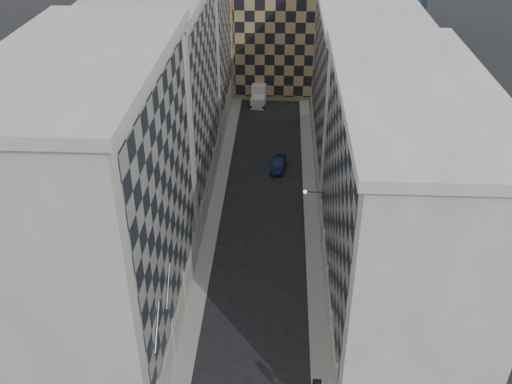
% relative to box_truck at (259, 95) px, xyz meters
% --- Properties ---
extents(sidewalk_west, '(1.50, 100.00, 0.15)m').
position_rel_box_truck_xyz_m(sidewalk_west, '(-3.49, -30.05, -1.19)').
color(sidewalk_west, gray).
rests_on(sidewalk_west, ground).
extents(sidewalk_east, '(1.50, 100.00, 0.15)m').
position_rel_box_truck_xyz_m(sidewalk_east, '(7.01, -30.05, -1.19)').
color(sidewalk_east, gray).
rests_on(sidewalk_east, ground).
extents(bldg_left_a, '(10.80, 22.80, 23.70)m').
position_rel_box_truck_xyz_m(bldg_left_a, '(-9.12, -49.05, 10.55)').
color(bldg_left_a, '#A6A095').
rests_on(bldg_left_a, ground).
extents(bldg_left_b, '(10.80, 22.80, 22.70)m').
position_rel_box_truck_xyz_m(bldg_left_b, '(-9.12, -27.05, 10.05)').
color(bldg_left_b, '#9A978F').
rests_on(bldg_left_b, ground).
extents(bldg_left_c, '(10.80, 22.80, 21.70)m').
position_rel_box_truck_xyz_m(bldg_left_c, '(-9.12, -5.05, 9.56)').
color(bldg_left_c, '#A6A095').
rests_on(bldg_left_c, ground).
extents(bldg_right_a, '(10.80, 26.80, 20.70)m').
position_rel_box_truck_xyz_m(bldg_right_a, '(12.64, -45.05, 9.05)').
color(bldg_right_a, '#ABA59D').
rests_on(bldg_right_a, ground).
extents(bldg_right_b, '(10.80, 28.80, 19.70)m').
position_rel_box_truck_xyz_m(bldg_right_b, '(12.65, -18.05, 8.58)').
color(bldg_right_b, '#ABA59D').
rests_on(bldg_right_b, ground).
extents(tan_block, '(16.80, 14.80, 18.80)m').
position_rel_box_truck_xyz_m(tan_block, '(3.76, 7.84, 8.17)').
color(tan_block, tan).
rests_on(tan_block, ground).
extents(flagpoles_left, '(0.10, 6.33, 2.33)m').
position_rel_box_truck_xyz_m(flagpoles_left, '(-4.14, -54.05, 6.73)').
color(flagpoles_left, gray).
rests_on(flagpoles_left, ground).
extents(bracket_lamp, '(1.98, 0.36, 0.36)m').
position_rel_box_truck_xyz_m(bracket_lamp, '(6.14, -36.05, 4.93)').
color(bracket_lamp, black).
rests_on(bracket_lamp, ground).
extents(box_truck, '(2.46, 5.43, 2.92)m').
position_rel_box_truck_xyz_m(box_truck, '(0.00, 0.00, 0.00)').
color(box_truck, silver).
rests_on(box_truck, ground).
extents(dark_car, '(2.04, 4.54, 1.45)m').
position_rel_box_truck_xyz_m(dark_car, '(3.30, -20.79, -0.55)').
color(dark_car, '#0E1A34').
rests_on(dark_car, ground).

